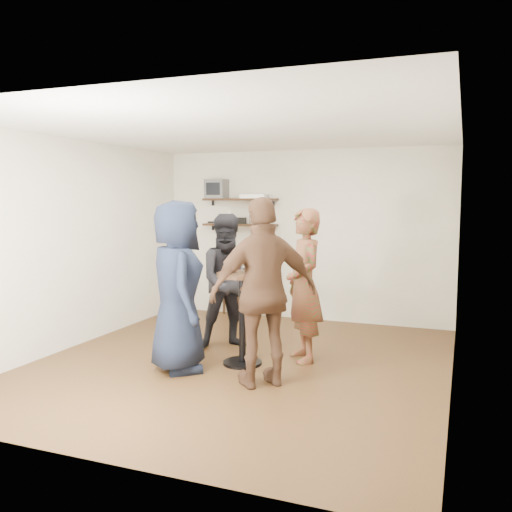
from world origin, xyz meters
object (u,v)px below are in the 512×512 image
Objects in this scene: person_navy at (177,286)px; person_dark at (230,281)px; drinks_table at (242,306)px; person_plaid at (304,285)px; side_table at (231,283)px; dvd_deck at (254,196)px; radio at (239,221)px; crt_monitor at (217,189)px; person_brown at (264,292)px.

person_dark is at bearing -46.34° from person_navy.
drinks_table is 0.75m from person_plaid.
drinks_table reaches higher than side_table.
person_plaid is at bearing -55.17° from dvd_deck.
person_navy is at bearing -133.66° from person_dark.
radio is at bearing 113.66° from drinks_table.
crt_monitor reaches higher than person_plaid.
radio reaches higher than side_table.
radio reaches higher than drinks_table.
person_brown is at bearing -49.94° from drinks_table.
radio is (-0.26, 0.00, -0.38)m from dvd_deck.
side_table is 0.37× the size of person_plaid.
dvd_deck is at bearing -107.06° from person_brown.
person_plaid is at bearing -137.90° from person_brown.
side_table is at bearing -146.85° from dvd_deck.
radio is 3.36m from person_brown.
person_plaid is at bearing -46.31° from side_table.
side_table is 2.71m from person_navy.
dvd_deck is 1.41m from side_table.
person_navy reaches higher than side_table.
radio is 0.12× the size of person_brown.
dvd_deck reaches higher than person_plaid.
drinks_table is 0.56× the size of person_navy.
person_dark is at bearing -134.74° from person_plaid.
person_plaid is (1.70, -1.78, 0.33)m from side_table.
drinks_table is at bearing -71.81° from dvd_deck.
person_navy is (0.48, -2.83, -0.60)m from radio.
crt_monitor is 0.17× the size of person_navy.
radio is 1.00m from side_table.
radio is at bearing 75.04° from side_table.
crt_monitor is 3.06m from person_plaid.
radio is at bearing -102.88° from person_brown.
crt_monitor is 3.66m from person_brown.
side_table is 0.35× the size of person_navy.
side_table is 0.39× the size of person_dark.
person_plaid reaches higher than radio.
drinks_table is (1.43, -2.39, -1.35)m from crt_monitor.
person_plaid is 0.97m from person_brown.
radio is 0.12× the size of person_navy.
crt_monitor reaches higher than person_brown.
crt_monitor is at bearing 180.00° from dvd_deck.
person_navy is (0.53, -2.63, 0.38)m from side_table.
person_dark reaches higher than drinks_table.
person_brown reaches higher than drinks_table.
side_table is 2.45m from drinks_table.
side_table is at bearing -26.03° from person_navy.
person_dark reaches higher than radio.
person_brown is at bearing -42.10° from person_plaid.
crt_monitor is 0.80× the size of dvd_deck.
dvd_deck is at bearing 33.15° from side_table.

